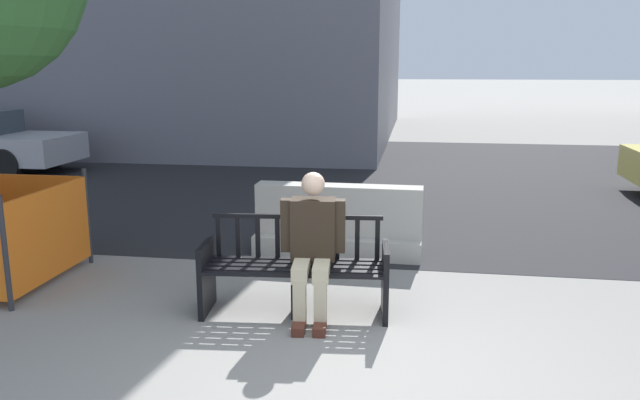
{
  "coord_description": "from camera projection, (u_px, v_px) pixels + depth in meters",
  "views": [
    {
      "loc": [
        0.43,
        -4.02,
        2.24
      ],
      "look_at": [
        -0.63,
        2.79,
        0.75
      ],
      "focal_mm": 35.0,
      "sensor_mm": 36.0,
      "label": 1
    }
  ],
  "objects": [
    {
      "name": "seated_person",
      "position": [
        313.0,
        243.0,
        5.57
      ],
      "size": [
        0.59,
        0.75,
        1.31
      ],
      "color": "#2D2319",
      "rests_on": "ground"
    },
    {
      "name": "jersey_barrier_centre",
      "position": [
        338.0,
        226.0,
        7.54
      ],
      "size": [
        2.01,
        0.72,
        0.84
      ],
      "color": "#ADA89E",
      "rests_on": "ground"
    },
    {
      "name": "ground_plane",
      "position": [
        347.0,
        388.0,
        4.42
      ],
      "size": [
        200.0,
        200.0,
        0.0
      ],
      "primitive_type": "plane",
      "color": "gray"
    },
    {
      "name": "street_bench",
      "position": [
        295.0,
        271.0,
        5.7
      ],
      "size": [
        1.73,
        0.67,
        0.88
      ],
      "color": "black",
      "rests_on": "ground"
    },
    {
      "name": "street_asphalt",
      "position": [
        394.0,
        176.0,
        12.82
      ],
      "size": [
        120.0,
        12.0,
        0.01
      ],
      "primitive_type": "cube",
      "color": "black",
      "rests_on": "ground"
    }
  ]
}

